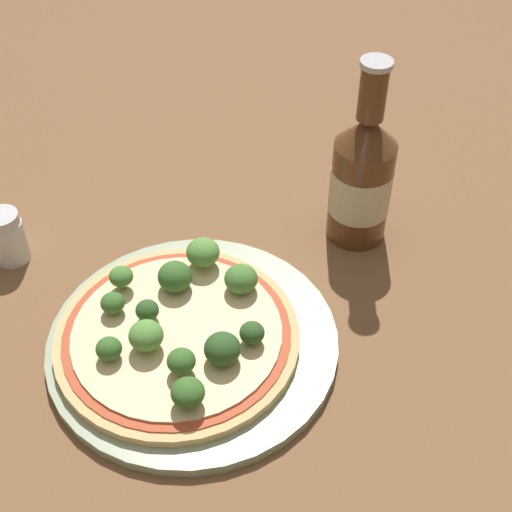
% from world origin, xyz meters
% --- Properties ---
extents(ground_plane, '(3.00, 3.00, 0.00)m').
position_xyz_m(ground_plane, '(0.00, 0.00, 0.00)').
color(ground_plane, brown).
extents(plate, '(0.29, 0.29, 0.01)m').
position_xyz_m(plate, '(-0.00, -0.01, 0.01)').
color(plate, '#93A384').
rests_on(plate, ground_plane).
extents(pizza, '(0.24, 0.24, 0.01)m').
position_xyz_m(pizza, '(-0.01, -0.02, 0.02)').
color(pizza, tan).
rests_on(pizza, plate).
extents(broccoli_floret_0, '(0.04, 0.04, 0.03)m').
position_xyz_m(broccoli_floret_0, '(-0.06, 0.01, 0.04)').
color(broccoli_floret_0, '#6B8E51').
rests_on(broccoli_floret_0, pizza).
extents(broccoli_floret_1, '(0.02, 0.02, 0.02)m').
position_xyz_m(broccoli_floret_1, '(0.05, 0.03, 0.04)').
color(broccoli_floret_1, '#6B8E51').
rests_on(broccoli_floret_1, pizza).
extents(broccoli_floret_2, '(0.03, 0.03, 0.03)m').
position_xyz_m(broccoli_floret_2, '(-0.01, 0.06, 0.04)').
color(broccoli_floret_2, '#6B8E51').
rests_on(broccoli_floret_2, pizza).
extents(broccoli_floret_3, '(0.02, 0.02, 0.02)m').
position_xyz_m(broccoli_floret_3, '(-0.04, -0.04, 0.04)').
color(broccoli_floret_3, '#6B8E51').
rests_on(broccoli_floret_3, pizza).
extents(broccoli_floret_4, '(0.03, 0.03, 0.03)m').
position_xyz_m(broccoli_floret_4, '(0.05, -0.01, 0.04)').
color(broccoli_floret_4, '#6B8E51').
rests_on(broccoli_floret_4, pizza).
extents(broccoli_floret_5, '(0.02, 0.02, 0.03)m').
position_xyz_m(broccoli_floret_5, '(-0.09, -0.04, 0.04)').
color(broccoli_floret_5, '#6B8E51').
rests_on(broccoli_floret_5, pizza).
extents(broccoli_floret_6, '(0.02, 0.02, 0.02)m').
position_xyz_m(broccoli_floret_6, '(-0.02, -0.09, 0.04)').
color(broccoli_floret_6, '#6B8E51').
rests_on(broccoli_floret_6, pizza).
extents(broccoli_floret_7, '(0.04, 0.04, 0.03)m').
position_xyz_m(broccoli_floret_7, '(-0.07, 0.05, 0.04)').
color(broccoli_floret_7, '#6B8E51').
rests_on(broccoli_floret_7, pizza).
extents(broccoli_floret_8, '(0.03, 0.03, 0.03)m').
position_xyz_m(broccoli_floret_8, '(0.04, -0.04, 0.04)').
color(broccoli_floret_8, '#6B8E51').
rests_on(broccoli_floret_8, pizza).
extents(broccoli_floret_9, '(0.03, 0.03, 0.03)m').
position_xyz_m(broccoli_floret_9, '(0.07, -0.06, 0.04)').
color(broccoli_floret_9, '#6B8E51').
rests_on(broccoli_floret_9, pizza).
extents(broccoli_floret_10, '(0.03, 0.03, 0.03)m').
position_xyz_m(broccoli_floret_10, '(-0.01, -0.06, 0.04)').
color(broccoli_floret_10, '#6B8E51').
rests_on(broccoli_floret_10, pizza).
extents(broccoli_floret_11, '(0.02, 0.02, 0.02)m').
position_xyz_m(broccoli_floret_11, '(-0.07, -0.06, 0.04)').
color(broccoli_floret_11, '#6B8E51').
rests_on(broccoli_floret_11, pizza).
extents(beer_bottle, '(0.07, 0.07, 0.22)m').
position_xyz_m(beer_bottle, '(-0.03, 0.24, 0.08)').
color(beer_bottle, '#563319').
rests_on(beer_bottle, ground_plane).
extents(pepper_shaker, '(0.04, 0.04, 0.06)m').
position_xyz_m(pepper_shaker, '(-0.23, -0.10, 0.03)').
color(pepper_shaker, silver).
rests_on(pepper_shaker, ground_plane).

